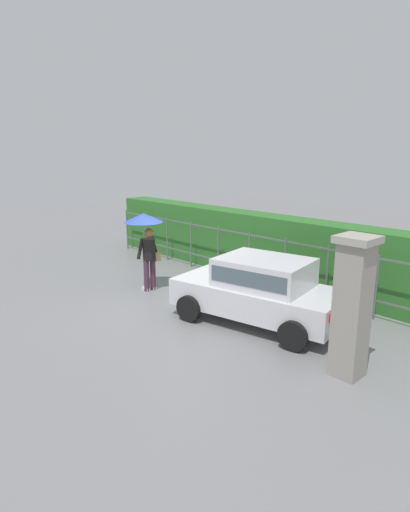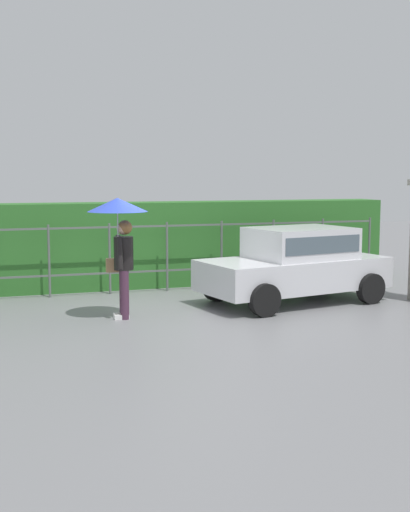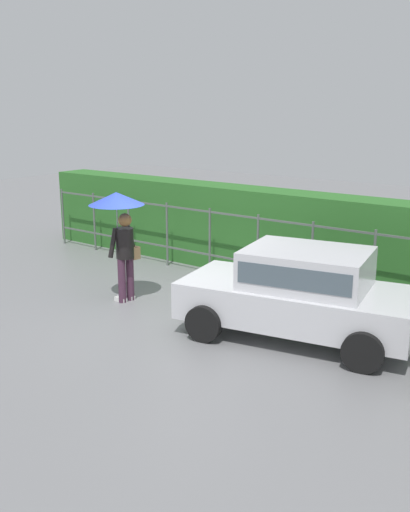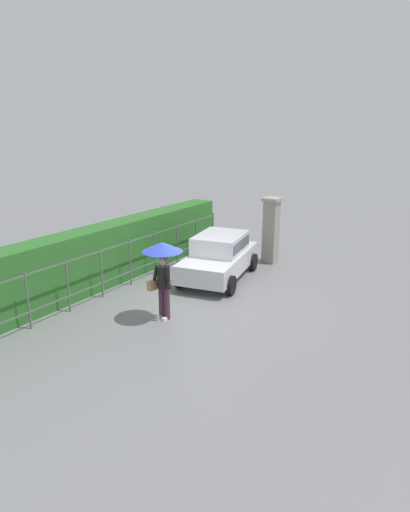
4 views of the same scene
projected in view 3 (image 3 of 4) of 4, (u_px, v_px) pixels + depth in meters
The scene contains 5 objects.
ground_plane at pixel (174, 315), 10.39m from camera, with size 40.00×40.00×0.00m, color slate.
car at pixel (300, 290), 9.22m from camera, with size 3.95×2.42×1.48m.
pedestrian at pixel (120, 219), 10.78m from camera, with size 1.04×1.04×2.12m.
fence_section at pixel (233, 242), 12.38m from camera, with size 11.28×0.05×1.50m.
hedge_row at pixel (253, 231), 12.95m from camera, with size 12.23×0.90×1.90m, color #2D6B28.
Camera 3 is at (6.38, -7.44, 3.64)m, focal length 40.49 mm.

